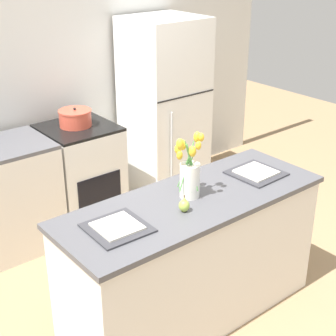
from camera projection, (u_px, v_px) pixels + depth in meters
ground_plane at (191, 314)px, 3.59m from camera, size 10.00×10.00×0.00m
back_wall at (41, 70)px, 4.45m from camera, size 5.20×0.08×2.70m
kitchen_island at (192, 259)px, 3.40m from camera, size 1.80×0.66×0.91m
stove_range at (82, 175)px, 4.59m from camera, size 0.60×0.61×0.92m
refrigerator at (164, 110)px, 4.96m from camera, size 0.68×0.67×1.75m
flower_vase at (189, 173)px, 3.17m from camera, size 0.20×0.18×0.42m
pear_figurine at (184, 205)px, 3.05m from camera, size 0.07×0.07×0.11m
plate_setting_left at (117, 227)px, 2.88m from camera, size 0.34×0.34×0.02m
plate_setting_right at (256, 173)px, 3.53m from camera, size 0.34×0.34×0.02m
cooking_pot at (75, 118)px, 4.38m from camera, size 0.28×0.28×0.16m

